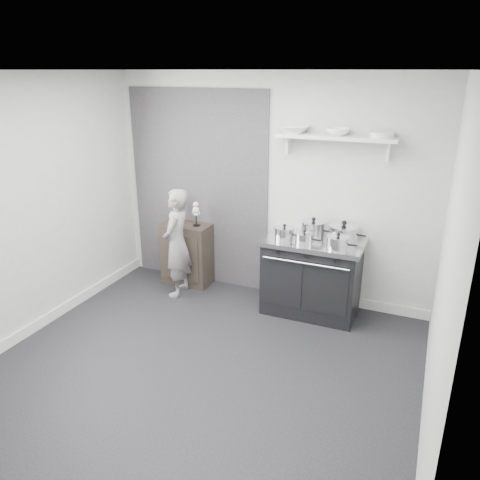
% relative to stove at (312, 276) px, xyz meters
% --- Properties ---
extents(ground, '(4.00, 4.00, 0.00)m').
position_rel_stove_xyz_m(ground, '(-0.67, -1.48, -0.45)').
color(ground, black).
rests_on(ground, ground).
extents(room_shell, '(4.02, 3.62, 2.71)m').
position_rel_stove_xyz_m(room_shell, '(-0.76, -1.33, 1.19)').
color(room_shell, '#ADADAB').
rests_on(room_shell, ground).
extents(wall_shelf, '(1.30, 0.26, 0.24)m').
position_rel_stove_xyz_m(wall_shelf, '(0.13, 0.20, 1.56)').
color(wall_shelf, silver).
rests_on(wall_shelf, room_shell).
extents(stove, '(1.12, 0.70, 0.90)m').
position_rel_stove_xyz_m(stove, '(0.00, 0.00, 0.00)').
color(stove, black).
rests_on(stove, ground).
extents(side_cabinet, '(0.63, 0.37, 0.82)m').
position_rel_stove_xyz_m(side_cabinet, '(-1.72, 0.13, -0.04)').
color(side_cabinet, black).
rests_on(side_cabinet, ground).
extents(child, '(0.39, 0.54, 1.37)m').
position_rel_stove_xyz_m(child, '(-1.67, -0.21, 0.23)').
color(child, gray).
rests_on(child, ground).
extents(pot_front_left, '(0.31, 0.22, 0.18)m').
position_rel_stove_xyz_m(pot_front_left, '(-0.31, -0.12, 0.52)').
color(pot_front_left, silver).
rests_on(pot_front_left, stove).
extents(pot_back_left, '(0.36, 0.28, 0.23)m').
position_rel_stove_xyz_m(pot_back_left, '(-0.04, 0.10, 0.54)').
color(pot_back_left, silver).
rests_on(pot_back_left, stove).
extents(pot_back_right, '(0.42, 0.33, 0.23)m').
position_rel_stove_xyz_m(pot_back_right, '(0.30, 0.12, 0.53)').
color(pot_back_right, silver).
rests_on(pot_back_right, stove).
extents(pot_front_right, '(0.33, 0.24, 0.18)m').
position_rel_stove_xyz_m(pot_front_right, '(0.31, -0.18, 0.52)').
color(pot_front_right, silver).
rests_on(pot_front_right, stove).
extents(pot_front_center, '(0.29, 0.21, 0.15)m').
position_rel_stove_xyz_m(pot_front_center, '(-0.07, -0.14, 0.50)').
color(pot_front_center, silver).
rests_on(pot_front_center, stove).
extents(skeleton_full, '(0.13, 0.08, 0.46)m').
position_rel_stove_xyz_m(skeleton_full, '(-1.85, 0.13, 0.60)').
color(skeleton_full, silver).
rests_on(skeleton_full, side_cabinet).
extents(skeleton_torso, '(0.10, 0.07, 0.36)m').
position_rel_stove_xyz_m(skeleton_torso, '(-1.57, 0.13, 0.55)').
color(skeleton_torso, silver).
rests_on(skeleton_torso, side_cabinet).
extents(bowl_large, '(0.33, 0.33, 0.08)m').
position_rel_stove_xyz_m(bowl_large, '(-0.34, 0.19, 1.63)').
color(bowl_large, white).
rests_on(bowl_large, wall_shelf).
extents(bowl_small, '(0.25, 0.25, 0.08)m').
position_rel_stove_xyz_m(bowl_small, '(0.15, 0.19, 1.63)').
color(bowl_small, white).
rests_on(bowl_small, wall_shelf).
extents(plate_stack, '(0.24, 0.24, 0.06)m').
position_rel_stove_xyz_m(plate_stack, '(0.60, 0.19, 1.62)').
color(plate_stack, silver).
rests_on(plate_stack, wall_shelf).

